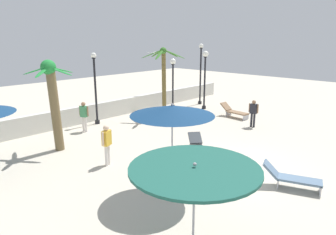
% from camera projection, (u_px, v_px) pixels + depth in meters
% --- Properties ---
extents(ground_plane, '(56.00, 56.00, 0.00)m').
position_uv_depth(ground_plane, '(233.00, 167.00, 12.26)').
color(ground_plane, beige).
extents(boundary_wall, '(25.20, 0.30, 1.03)m').
position_uv_depth(boundary_wall, '(89.00, 113.00, 18.70)').
color(boundary_wall, silver).
rests_on(boundary_wall, ground_plane).
extents(patio_umbrella_0, '(2.60, 2.60, 3.02)m').
position_uv_depth(patio_umbrella_0, '(172.00, 111.00, 9.48)').
color(patio_umbrella_0, '#333338').
rests_on(patio_umbrella_0, ground_plane).
extents(patio_umbrella_1, '(2.71, 2.71, 2.51)m').
position_uv_depth(patio_umbrella_1, '(195.00, 173.00, 6.38)').
color(patio_umbrella_1, '#333338').
rests_on(patio_umbrella_1, ground_plane).
extents(palm_tree_0, '(2.58, 2.54, 4.34)m').
position_uv_depth(palm_tree_0, '(164.00, 74.00, 19.07)').
color(palm_tree_0, brown).
rests_on(palm_tree_0, ground_plane).
extents(palm_tree_1, '(2.06, 2.11, 4.04)m').
position_uv_depth(palm_tree_1, '(53.00, 95.00, 13.49)').
color(palm_tree_1, brown).
rests_on(palm_tree_1, ground_plane).
extents(lamp_post_0, '(0.40, 0.40, 3.48)m').
position_uv_depth(lamp_post_0, '(173.00, 76.00, 21.91)').
color(lamp_post_0, black).
rests_on(lamp_post_0, ground_plane).
extents(lamp_post_1, '(0.33, 0.33, 4.46)m').
position_uv_depth(lamp_post_1, '(201.00, 70.00, 23.09)').
color(lamp_post_1, black).
rests_on(lamp_post_1, ground_plane).
extents(lamp_post_2, '(0.41, 0.41, 4.02)m').
position_uv_depth(lamp_post_2, '(205.00, 71.00, 21.52)').
color(lamp_post_2, black).
rests_on(lamp_post_2, ground_plane).
extents(lamp_post_3, '(0.30, 0.30, 4.10)m').
position_uv_depth(lamp_post_3, '(95.00, 86.00, 17.83)').
color(lamp_post_3, black).
rests_on(lamp_post_3, ground_plane).
extents(lounge_chair_0, '(1.16, 1.96, 0.84)m').
position_uv_depth(lounge_chair_0, '(291.00, 178.00, 10.47)').
color(lounge_chair_0, '#B7B7BC').
rests_on(lounge_chair_0, ground_plane).
extents(lounge_chair_1, '(1.62, 1.78, 0.83)m').
position_uv_depth(lounge_chair_1, '(198.00, 148.00, 13.26)').
color(lounge_chair_1, '#B7B7BC').
rests_on(lounge_chair_1, ground_plane).
extents(lounge_chair_2, '(0.71, 1.92, 0.84)m').
position_uv_depth(lounge_chair_2, '(234.00, 111.00, 19.72)').
color(lounge_chair_2, '#B7B7BC').
rests_on(lounge_chair_2, ground_plane).
extents(guest_0, '(0.53, 0.35, 1.66)m').
position_uv_depth(guest_0, '(107.00, 141.00, 12.23)').
color(guest_0, silver).
rests_on(guest_0, ground_plane).
extents(guest_1, '(0.28, 0.56, 1.55)m').
position_uv_depth(guest_1, '(253.00, 111.00, 17.48)').
color(guest_1, '#26262D').
rests_on(guest_1, ground_plane).
extents(guest_2, '(0.37, 0.52, 1.63)m').
position_uv_depth(guest_2, '(84.00, 114.00, 16.61)').
color(guest_2, silver).
rests_on(guest_2, ground_plane).
extents(seagull_1, '(0.63, 1.02, 0.14)m').
position_uv_depth(seagull_1, '(154.00, 53.00, 21.33)').
color(seagull_1, white).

